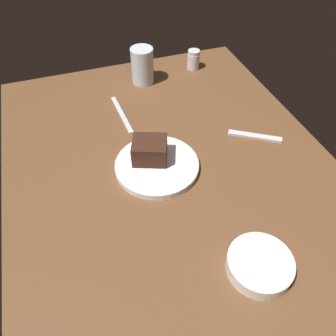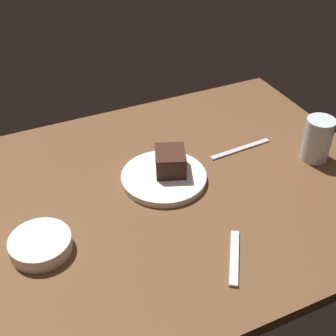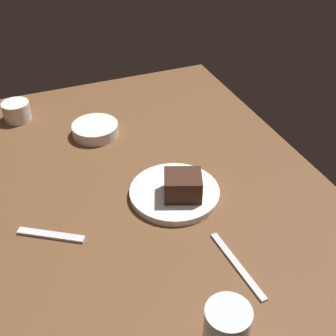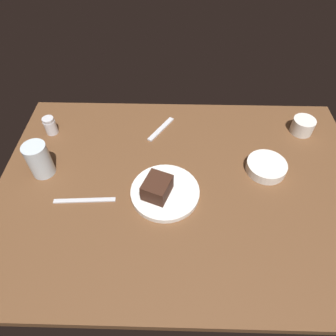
% 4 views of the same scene
% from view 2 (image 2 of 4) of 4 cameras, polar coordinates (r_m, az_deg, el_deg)
% --- Properties ---
extents(dining_table, '(1.20, 0.84, 0.03)m').
position_cam_2_polar(dining_table, '(1.14, -2.25, -3.92)').
color(dining_table, brown).
rests_on(dining_table, ground).
extents(dessert_plate, '(0.22, 0.22, 0.02)m').
position_cam_2_polar(dessert_plate, '(1.17, -0.52, -1.18)').
color(dessert_plate, white).
rests_on(dessert_plate, dining_table).
extents(chocolate_cake_slice, '(0.10, 0.11, 0.06)m').
position_cam_2_polar(chocolate_cake_slice, '(1.16, 0.31, 0.85)').
color(chocolate_cake_slice, '#381E14').
rests_on(chocolate_cake_slice, dessert_plate).
extents(water_glass, '(0.07, 0.07, 0.12)m').
position_cam_2_polar(water_glass, '(1.28, 17.87, 3.38)').
color(water_glass, silver).
rests_on(water_glass, dining_table).
extents(side_bowl, '(0.13, 0.13, 0.03)m').
position_cam_2_polar(side_bowl, '(1.03, -15.38, -9.05)').
color(side_bowl, white).
rests_on(side_bowl, dining_table).
extents(dessert_spoon, '(0.10, 0.14, 0.01)m').
position_cam_2_polar(dessert_spoon, '(0.99, 8.13, -10.82)').
color(dessert_spoon, silver).
rests_on(dessert_spoon, dining_table).
extents(butter_knife, '(0.19, 0.03, 0.01)m').
position_cam_2_polar(butter_knife, '(1.30, 8.89, 2.32)').
color(butter_knife, silver).
rests_on(butter_knife, dining_table).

